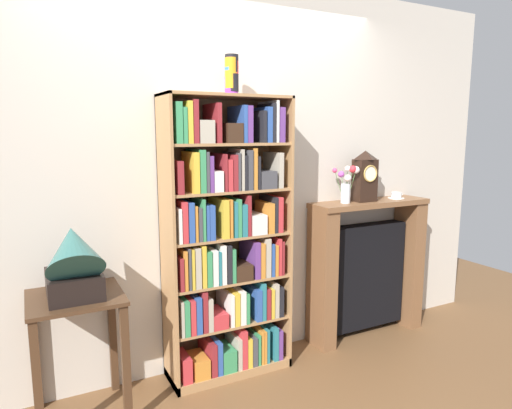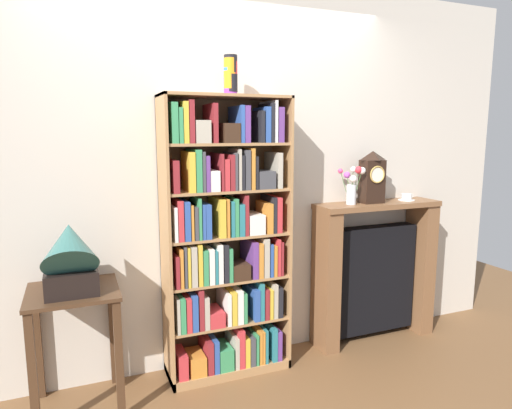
% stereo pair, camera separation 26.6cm
% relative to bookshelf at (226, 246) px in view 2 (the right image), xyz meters
% --- Properties ---
extents(ground_plane, '(7.68, 6.40, 0.02)m').
position_rel_bookshelf_xyz_m(ground_plane, '(0.01, -0.10, -0.89)').
color(ground_plane, brown).
extents(wall_back, '(4.68, 0.08, 2.67)m').
position_rel_bookshelf_xyz_m(wall_back, '(0.15, 0.21, 0.45)').
color(wall_back, beige).
rests_on(wall_back, ground).
extents(bookshelf, '(0.83, 0.32, 1.87)m').
position_rel_bookshelf_xyz_m(bookshelf, '(0.00, 0.00, 0.00)').
color(bookshelf, '#A87A4C').
rests_on(bookshelf, ground).
extents(cup_stack, '(0.09, 0.09, 0.25)m').
position_rel_bookshelf_xyz_m(cup_stack, '(0.05, -0.00, 1.11)').
color(cup_stack, purple).
rests_on(cup_stack, bookshelf).
extents(side_table_left, '(0.51, 0.48, 0.74)m').
position_rel_bookshelf_xyz_m(side_table_left, '(-0.95, -0.07, -0.35)').
color(side_table_left, '#472D1C').
rests_on(side_table_left, ground).
extents(gramophone, '(0.30, 0.46, 0.49)m').
position_rel_bookshelf_xyz_m(gramophone, '(-0.95, -0.13, 0.06)').
color(gramophone, black).
rests_on(gramophone, side_table_left).
extents(fireplace_mantel, '(1.01, 0.28, 1.10)m').
position_rel_bookshelf_xyz_m(fireplace_mantel, '(1.24, 0.05, -0.34)').
color(fireplace_mantel, brown).
rests_on(fireplace_mantel, ground).
extents(mantel_clock, '(0.17, 0.13, 0.39)m').
position_rel_bookshelf_xyz_m(mantel_clock, '(1.18, 0.03, 0.42)').
color(mantel_clock, black).
rests_on(mantel_clock, fireplace_mantel).
extents(flower_vase, '(0.16, 0.15, 0.29)m').
position_rel_bookshelf_xyz_m(flower_vase, '(1.00, 0.02, 0.37)').
color(flower_vase, silver).
rests_on(flower_vase, fireplace_mantel).
extents(teacup_with_saucer, '(0.13, 0.13, 0.05)m').
position_rel_bookshelf_xyz_m(teacup_with_saucer, '(1.52, 0.03, 0.24)').
color(teacup_with_saucer, white).
rests_on(teacup_with_saucer, fireplace_mantel).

